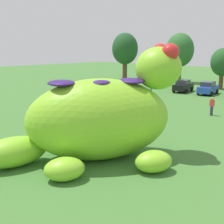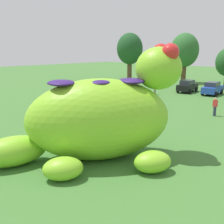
{
  "view_description": "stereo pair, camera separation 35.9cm",
  "coord_description": "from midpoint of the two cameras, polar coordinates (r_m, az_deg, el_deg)",
  "views": [
    {
      "loc": [
        11.69,
        -10.3,
        6.1
      ],
      "look_at": [
        0.74,
        1.33,
        2.5
      ],
      "focal_mm": 45.88,
      "sensor_mm": 36.0,
      "label": 1
    },
    {
      "loc": [
        11.94,
        -10.05,
        6.1
      ],
      "look_at": [
        0.74,
        1.33,
        2.5
      ],
      "focal_mm": 45.88,
      "sensor_mm": 36.0,
      "label": 2
    }
  ],
  "objects": [
    {
      "name": "car_black",
      "position": [
        41.49,
        15.03,
        5.02
      ],
      "size": [
        2.44,
        4.33,
        1.72
      ],
      "color": "black",
      "rests_on": "ground"
    },
    {
      "name": "tree_far_left",
      "position": [
        56.95,
        3.74,
        12.41
      ],
      "size": [
        5.03,
        5.03,
        8.92
      ],
      "color": "brown",
      "rests_on": "ground"
    },
    {
      "name": "tree_left",
      "position": [
        52.29,
        14.48,
        11.8
      ],
      "size": [
        4.85,
        4.85,
        8.61
      ],
      "color": "brown",
      "rests_on": "ground"
    },
    {
      "name": "spectator_mid_field",
      "position": [
        27.64,
        -5.59,
        1.7
      ],
      "size": [
        0.38,
        0.26,
        1.71
      ],
      "color": "#2D334C",
      "rests_on": "ground"
    },
    {
      "name": "car_blue",
      "position": [
        40.15,
        19.62,
        4.47
      ],
      "size": [
        2.37,
        4.3,
        1.72
      ],
      "color": "#2347B7",
      "rests_on": "ground"
    },
    {
      "name": "ground_plane",
      "position": [
        16.74,
        -4.45,
        -8.69
      ],
      "size": [
        160.0,
        160.0,
        0.0
      ],
      "primitive_type": "plane",
      "color": "#427533"
    },
    {
      "name": "spectator_far_side",
      "position": [
        27.65,
        20.18,
        0.98
      ],
      "size": [
        0.38,
        0.26,
        1.71
      ],
      "color": "#2D334C",
      "rests_on": "ground"
    },
    {
      "name": "giant_inflatable_creature",
      "position": [
        15.7,
        -1.95,
        -1.23
      ],
      "size": [
        8.58,
        12.29,
        6.34
      ],
      "color": "#8CD12D",
      "rests_on": "ground"
    },
    {
      "name": "spectator_wandering",
      "position": [
        28.54,
        -2.67,
        2.1
      ],
      "size": [
        0.38,
        0.26,
        1.71
      ],
      "color": "#726656",
      "rests_on": "ground"
    },
    {
      "name": "spectator_by_cars",
      "position": [
        38.58,
        8.8,
        4.74
      ],
      "size": [
        0.38,
        0.26,
        1.71
      ],
      "color": "#726656",
      "rests_on": "ground"
    }
  ]
}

